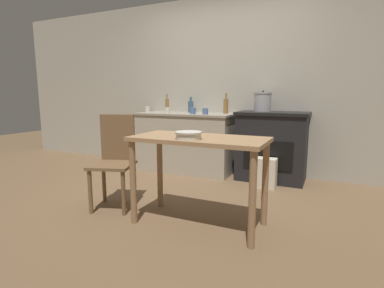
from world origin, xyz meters
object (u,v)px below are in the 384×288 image
Objects in this scene: flour_sack at (266,173)px; cup_mid_right at (205,111)px; stove at (272,146)px; stock_pot at (263,102)px; bottle_far_left at (191,106)px; mixing_bowl_large at (188,135)px; bottle_mid_left at (226,106)px; chair at (115,158)px; work_table at (199,152)px; cup_center at (148,109)px; bottle_left at (167,105)px; cup_center_left at (193,111)px; cup_center_right at (167,110)px.

cup_mid_right is (-0.90, 0.21, 0.73)m from flour_sack.
stove is 3.29× the size of stock_pot.
stove is 3.91× the size of bottle_far_left.
bottle_mid_left is at bearing 99.91° from mixing_bowl_large.
stove is 10.74× the size of cup_mid_right.
bottle_far_left reaches higher than stove.
chair is 3.37× the size of stock_pot.
cup_center reaches higher than work_table.
bottle_mid_left is at bearing 14.39° from cup_center.
bottle_mid_left is 3.42× the size of cup_mid_right.
stove is at bearing 6.11° from cup_center.
bottle_left is 0.33m from cup_center.
bottle_far_left reaches higher than cup_center_left.
stove is at bearing -2.18° from bottle_left.
mixing_bowl_large is at bearing -101.97° from work_table.
flour_sack is 1.59m from bottle_far_left.
work_table is 2.15m from cup_center.
mixing_bowl_large is 1.75m from cup_mid_right.
cup_center_left is (-1.07, -0.19, 0.45)m from stove.
flour_sack is (0.33, 1.31, -0.46)m from work_table.
bottle_left is at bearing 53.37° from cup_center.
bottle_mid_left is at bearing 52.79° from chair.
bottle_far_left is (-0.92, 1.99, 0.14)m from mixing_bowl_large.
bottle_left is at bearing -166.61° from bottle_far_left.
work_table is at bearing -63.38° from cup_center_left.
work_table is 1.24× the size of chair.
bottle_mid_left is (0.58, -0.05, 0.02)m from bottle_far_left.
work_table is 2.10m from bottle_far_left.
chair is 1.82m from bottle_left.
bottle_mid_left reaches higher than cup_center.
cup_center_right is (-1.31, -0.29, -0.13)m from stock_pot.
bottle_mid_left is 0.35m from cup_mid_right.
bottle_far_left is at bearing 173.28° from stove.
cup_center_right is (-1.46, -0.23, 0.45)m from stove.
bottle_left is (-1.48, 0.00, -0.07)m from stock_pot.
bottle_far_left reaches higher than work_table.
stock_pot is 0.53m from bottle_mid_left.
work_table is at bearing -53.24° from bottle_left.
stove is 0.61m from stock_pot.
cup_mid_right is at bearing 0.70° from cup_center.
cup_mid_right is (0.19, 0.00, -0.00)m from cup_center_left.
mixing_bowl_large reaches higher than work_table.
cup_center_right is (0.17, -0.30, -0.07)m from bottle_left.
cup_mid_right is at bearing 56.61° from chair.
bottle_mid_left is at bearing -5.14° from bottle_far_left.
cup_center_left is (-0.39, -0.29, -0.07)m from bottle_mid_left.
bottle_far_left is at bearing 13.39° from bottle_left.
work_table is at bearing -69.39° from cup_mid_right.
stock_pot is 1.12m from bottle_far_left.
work_table is at bearing -104.17° from flour_sack.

